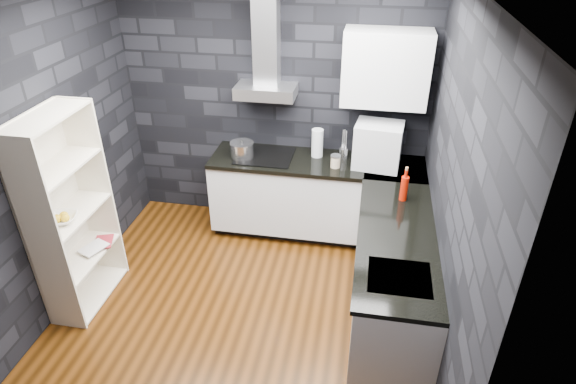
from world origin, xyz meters
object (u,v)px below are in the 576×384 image
(red_bottle, at_px, (404,188))
(bookshelf, at_px, (71,215))
(storage_jar, at_px, (335,162))
(fruit_bowl, at_px, (62,219))
(glass_vase, at_px, (317,143))
(pot, at_px, (242,150))
(utensil_crock, at_px, (343,153))
(appliance_garage, at_px, (378,145))

(red_bottle, bearing_deg, bookshelf, -164.81)
(storage_jar, relative_size, fruit_bowl, 0.49)
(glass_vase, xyz_separation_m, storage_jar, (0.21, -0.22, -0.09))
(red_bottle, bearing_deg, pot, 160.54)
(bookshelf, xyz_separation_m, fruit_bowl, (0.00, -0.11, 0.04))
(glass_vase, xyz_separation_m, red_bottle, (0.86, -0.74, -0.03))
(utensil_crock, relative_size, fruit_bowl, 0.49)
(glass_vase, xyz_separation_m, appliance_garage, (0.61, -0.12, 0.08))
(appliance_garage, relative_size, red_bottle, 1.98)
(utensil_crock, bearing_deg, storage_jar, -106.67)
(storage_jar, height_order, appliance_garage, appliance_garage)
(pot, relative_size, bookshelf, 0.13)
(glass_vase, height_order, appliance_garage, appliance_garage)
(storage_jar, height_order, utensil_crock, utensil_crock)
(glass_vase, height_order, storage_jar, glass_vase)
(pot, relative_size, storage_jar, 2.03)
(appliance_garage, height_order, bookshelf, bookshelf)
(utensil_crock, relative_size, bookshelf, 0.06)
(red_bottle, height_order, bookshelf, bookshelf)
(storage_jar, height_order, red_bottle, red_bottle)
(glass_vase, height_order, fruit_bowl, glass_vase)
(appliance_garage, xyz_separation_m, bookshelf, (-2.52, -1.37, -0.22))
(appliance_garage, bearing_deg, pot, -171.75)
(appliance_garage, height_order, red_bottle, appliance_garage)
(glass_vase, bearing_deg, bookshelf, -141.98)
(pot, distance_m, utensil_crock, 1.05)
(storage_jar, xyz_separation_m, bookshelf, (-2.12, -1.27, -0.06))
(pot, height_order, bookshelf, bookshelf)
(glass_vase, bearing_deg, utensil_crock, -2.04)
(bookshelf, height_order, fruit_bowl, bookshelf)
(pot, xyz_separation_m, appliance_garage, (1.37, 0.05, 0.14))
(fruit_bowl, bearing_deg, bookshelf, 90.00)
(storage_jar, relative_size, utensil_crock, 0.99)
(pot, height_order, appliance_garage, appliance_garage)
(red_bottle, relative_size, bookshelf, 0.13)
(fruit_bowl, bearing_deg, red_bottle, 17.34)
(utensil_crock, xyz_separation_m, bookshelf, (-2.18, -1.48, -0.06))
(glass_vase, distance_m, fruit_bowl, 2.49)
(utensil_crock, relative_size, appliance_garage, 0.26)
(pot, distance_m, bookshelf, 1.75)
(glass_vase, bearing_deg, storage_jar, -45.92)
(appliance_garage, height_order, fruit_bowl, appliance_garage)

